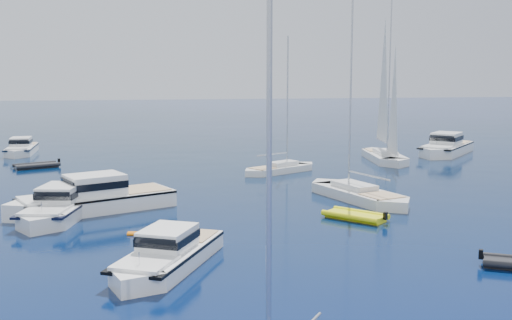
{
  "coord_description": "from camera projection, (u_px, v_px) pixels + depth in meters",
  "views": [
    {
      "loc": [
        -14.25,
        -22.72,
        8.96
      ],
      "look_at": [
        -5.2,
        24.11,
        2.2
      ],
      "focal_mm": 42.33,
      "sensor_mm": 36.0,
      "label": 1
    }
  ],
  "objects": [
    {
      "name": "motor_cruiser_near",
      "position": [
        167.0,
        268.0,
        28.22
      ],
      "size": [
        6.63,
        9.38,
        2.39
      ],
      "primitive_type": null,
      "rotation": [
        0.0,
        0.0,
        2.67
      ],
      "color": "white",
      "rests_on": "ground"
    },
    {
      "name": "sailboat_mid_r",
      "position": [
        358.0,
        199.0,
        43.74
      ],
      "size": [
        5.98,
        11.42,
        16.26
      ],
      "primitive_type": null,
      "rotation": [
        0.0,
        0.0,
        0.3
      ],
      "color": "silver",
      "rests_on": "ground"
    },
    {
      "name": "tender_yellow",
      "position": [
        355.0,
        219.0,
        37.69
      ],
      "size": [
        4.33,
        4.54,
        0.95
      ],
      "primitive_type": null,
      "rotation": [
        0.0,
        0.0,
        0.71
      ],
      "color": "#F0F20E",
      "rests_on": "ground"
    },
    {
      "name": "ground",
      "position": [
        480.0,
        284.0,
        26.03
      ],
      "size": [
        400.0,
        400.0,
        0.0
      ],
      "primitive_type": "plane",
      "color": "#081752",
      "rests_on": "ground"
    },
    {
      "name": "sailboat_centre",
      "position": [
        280.0,
        172.0,
        55.84
      ],
      "size": [
        8.79,
        6.35,
        12.95
      ],
      "primitive_type": null,
      "rotation": [
        0.0,
        0.0,
        5.23
      ],
      "color": "silver",
      "rests_on": "ground"
    },
    {
      "name": "tender_grey_far",
      "position": [
        37.0,
        168.0,
        58.51
      ],
      "size": [
        4.9,
        3.84,
        0.95
      ],
      "primitive_type": null,
      "rotation": [
        0.0,
        0.0,
        1.98
      ],
      "color": "black",
      "rests_on": "ground"
    },
    {
      "name": "kayak_orange",
      "position": [
        151.0,
        235.0,
        34.01
      ],
      "size": [
        2.74,
        1.19,
        0.3
      ],
      "primitive_type": null,
      "rotation": [
        0.0,
        0.0,
        1.33
      ],
      "color": "orange",
      "rests_on": "ground"
    },
    {
      "name": "motor_cruiser_distant",
      "position": [
        445.0,
        154.0,
        68.37
      ],
      "size": [
        10.98,
        11.25,
        3.16
      ],
      "primitive_type": null,
      "rotation": [
        0.0,
        0.0,
        2.38
      ],
      "color": "white",
      "rests_on": "ground"
    },
    {
      "name": "motor_cruiser_centre",
      "position": [
        93.0,
        211.0,
        39.99
      ],
      "size": [
        12.3,
        8.08,
        3.11
      ],
      "primitive_type": null,
      "rotation": [
        0.0,
        0.0,
        1.98
      ],
      "color": "white",
      "rests_on": "ground"
    },
    {
      "name": "sailboat_sails_r",
      "position": [
        384.0,
        161.0,
        63.45
      ],
      "size": [
        4.64,
        11.9,
        17.03
      ],
      "primitive_type": null,
      "rotation": [
        0.0,
        0.0,
        3.0
      ],
      "color": "silver",
      "rests_on": "ground"
    },
    {
      "name": "motor_cruiser_horizon",
      "position": [
        21.0,
        154.0,
        68.74
      ],
      "size": [
        3.09,
        9.3,
        2.42
      ],
      "primitive_type": null,
      "rotation": [
        0.0,
        0.0,
        3.17
      ],
      "color": "white",
      "rests_on": "ground"
    },
    {
      "name": "motor_cruiser_left",
      "position": [
        61.0,
        217.0,
        38.21
      ],
      "size": [
        5.22,
        10.39,
        2.61
      ],
      "primitive_type": null,
      "rotation": [
        0.0,
        0.0,
        2.91
      ],
      "color": "silver",
      "rests_on": "ground"
    }
  ]
}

